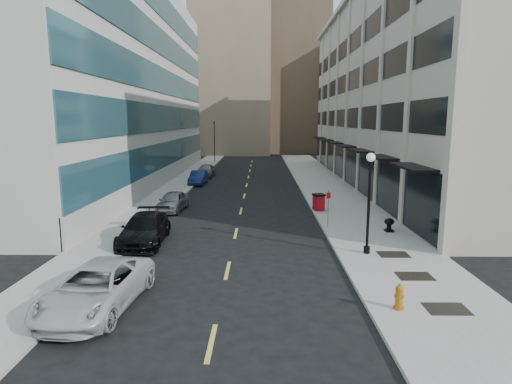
{
  "coord_description": "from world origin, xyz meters",
  "views": [
    {
      "loc": [
        1.43,
        -15.4,
        6.35
      ],
      "look_at": [
        1.12,
        9.79,
        2.07
      ],
      "focal_mm": 30.0,
      "sensor_mm": 36.0,
      "label": 1
    }
  ],
  "objects_px": {
    "car_blue_sedan": "(198,178)",
    "sign_post": "(328,203)",
    "car_silver_sedan": "(173,201)",
    "car_white_van": "(97,288)",
    "lamppost": "(369,194)",
    "car_black_pickup": "(145,229)",
    "car_grey_sedan": "(206,170)",
    "traffic_signal": "(214,124)",
    "trash_bin": "(319,201)",
    "urn_planter": "(389,223)",
    "fire_hydrant": "(399,297)"
  },
  "relations": [
    {
      "from": "car_white_van",
      "to": "car_grey_sedan",
      "type": "xyz_separation_m",
      "value": [
        -0.63,
        33.8,
        -0.01
      ]
    },
    {
      "from": "trash_bin",
      "to": "car_grey_sedan",
      "type": "bearing_deg",
      "value": 98.04
    },
    {
      "from": "car_silver_sedan",
      "to": "lamppost",
      "type": "bearing_deg",
      "value": -37.24
    },
    {
      "from": "traffic_signal",
      "to": "trash_bin",
      "type": "bearing_deg",
      "value": -72.43
    },
    {
      "from": "urn_planter",
      "to": "car_silver_sedan",
      "type": "bearing_deg",
      "value": 155.73
    },
    {
      "from": "trash_bin",
      "to": "lamppost",
      "type": "height_order",
      "value": "lamppost"
    },
    {
      "from": "car_grey_sedan",
      "to": "urn_planter",
      "type": "xyz_separation_m",
      "value": [
        13.36,
        -24.07,
        -0.12
      ]
    },
    {
      "from": "car_silver_sedan",
      "to": "lamppost",
      "type": "height_order",
      "value": "lamppost"
    },
    {
      "from": "fire_hydrant",
      "to": "car_grey_sedan",
      "type": "bearing_deg",
      "value": 122.09
    },
    {
      "from": "trash_bin",
      "to": "lamppost",
      "type": "distance_m",
      "value": 9.88
    },
    {
      "from": "sign_post",
      "to": "car_black_pickup",
      "type": "bearing_deg",
      "value": 171.65
    },
    {
      "from": "car_silver_sedan",
      "to": "sign_post",
      "type": "bearing_deg",
      "value": -22.76
    },
    {
      "from": "lamppost",
      "to": "trash_bin",
      "type": "bearing_deg",
      "value": 95.96
    },
    {
      "from": "car_blue_sedan",
      "to": "lamppost",
      "type": "distance_m",
      "value": 25.21
    },
    {
      "from": "car_silver_sedan",
      "to": "car_white_van",
      "type": "bearing_deg",
      "value": -83.02
    },
    {
      "from": "car_silver_sedan",
      "to": "traffic_signal",
      "type": "bearing_deg",
      "value": 95.7
    },
    {
      "from": "car_grey_sedan",
      "to": "traffic_signal",
      "type": "bearing_deg",
      "value": 93.95
    },
    {
      "from": "car_black_pickup",
      "to": "sign_post",
      "type": "relative_size",
      "value": 2.33
    },
    {
      "from": "fire_hydrant",
      "to": "sign_post",
      "type": "distance_m",
      "value": 10.86
    },
    {
      "from": "car_blue_sedan",
      "to": "trash_bin",
      "type": "xyz_separation_m",
      "value": [
        10.2,
        -12.89,
        0.11
      ]
    },
    {
      "from": "traffic_signal",
      "to": "trash_bin",
      "type": "distance_m",
      "value": 36.45
    },
    {
      "from": "car_white_van",
      "to": "urn_planter",
      "type": "height_order",
      "value": "car_white_van"
    },
    {
      "from": "sign_post",
      "to": "urn_planter",
      "type": "bearing_deg",
      "value": -38.27
    },
    {
      "from": "urn_planter",
      "to": "car_black_pickup",
      "type": "bearing_deg",
      "value": -171.57
    },
    {
      "from": "car_white_van",
      "to": "urn_planter",
      "type": "distance_m",
      "value": 16.02
    },
    {
      "from": "car_black_pickup",
      "to": "urn_planter",
      "type": "relative_size",
      "value": 6.83
    },
    {
      "from": "car_white_van",
      "to": "sign_post",
      "type": "relative_size",
      "value": 2.41
    },
    {
      "from": "urn_planter",
      "to": "fire_hydrant",
      "type": "bearing_deg",
      "value": -104.62
    },
    {
      "from": "car_blue_sedan",
      "to": "sign_post",
      "type": "height_order",
      "value": "sign_post"
    },
    {
      "from": "traffic_signal",
      "to": "car_grey_sedan",
      "type": "xyz_separation_m",
      "value": [
        0.74,
        -15.98,
        -4.99
      ]
    },
    {
      "from": "car_black_pickup",
      "to": "car_silver_sedan",
      "type": "distance_m",
      "value": 8.0
    },
    {
      "from": "car_white_van",
      "to": "lamppost",
      "type": "distance_m",
      "value": 12.21
    },
    {
      "from": "car_black_pickup",
      "to": "car_blue_sedan",
      "type": "bearing_deg",
      "value": 87.95
    },
    {
      "from": "car_grey_sedan",
      "to": "lamppost",
      "type": "xyz_separation_m",
      "value": [
        11.16,
        -28.02,
        2.25
      ]
    },
    {
      "from": "car_silver_sedan",
      "to": "urn_planter",
      "type": "distance_m",
      "value": 14.7
    },
    {
      "from": "trash_bin",
      "to": "urn_planter",
      "type": "distance_m",
      "value": 6.47
    },
    {
      "from": "fire_hydrant",
      "to": "urn_planter",
      "type": "relative_size",
      "value": 1.16
    },
    {
      "from": "car_silver_sedan",
      "to": "urn_planter",
      "type": "xyz_separation_m",
      "value": [
        13.4,
        -6.04,
        -0.07
      ]
    },
    {
      "from": "sign_post",
      "to": "car_silver_sedan",
      "type": "bearing_deg",
      "value": 128.63
    },
    {
      "from": "fire_hydrant",
      "to": "trash_bin",
      "type": "xyz_separation_m",
      "value": [
        -0.6,
        15.58,
        0.2
      ]
    },
    {
      "from": "car_grey_sedan",
      "to": "fire_hydrant",
      "type": "bearing_deg",
      "value": -71.16
    },
    {
      "from": "sign_post",
      "to": "car_blue_sedan",
      "type": "bearing_deg",
      "value": 95.66
    },
    {
      "from": "car_white_van",
      "to": "lamppost",
      "type": "xyz_separation_m",
      "value": [
        10.52,
        5.78,
        2.24
      ]
    },
    {
      "from": "car_white_van",
      "to": "car_grey_sedan",
      "type": "distance_m",
      "value": 33.8
    },
    {
      "from": "car_black_pickup",
      "to": "car_blue_sedan",
      "type": "xyz_separation_m",
      "value": [
        -0.19,
        20.46,
        -0.08
      ]
    },
    {
      "from": "car_white_van",
      "to": "lamppost",
      "type": "relative_size",
      "value": 1.11
    },
    {
      "from": "fire_hydrant",
      "to": "trash_bin",
      "type": "distance_m",
      "value": 15.59
    },
    {
      "from": "car_grey_sedan",
      "to": "trash_bin",
      "type": "distance_m",
      "value": 21.06
    },
    {
      "from": "car_grey_sedan",
      "to": "urn_planter",
      "type": "distance_m",
      "value": 27.52
    },
    {
      "from": "car_blue_sedan",
      "to": "car_grey_sedan",
      "type": "distance_m",
      "value": 5.56
    }
  ]
}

